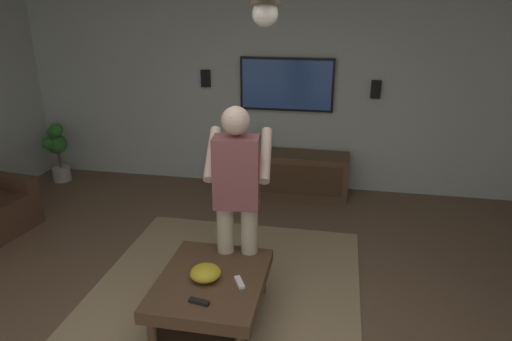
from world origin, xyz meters
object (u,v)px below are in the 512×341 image
Objects in this scene: wall_speaker_left at (376,89)px; wall_speaker_right at (206,78)px; media_console at (282,173)px; bowl at (206,273)px; remote_white at (239,282)px; person_standing at (237,192)px; coffee_table at (212,289)px; ceiling_fan at (264,2)px; remote_black at (199,302)px; potted_plant_tall at (57,148)px; vase_round at (257,143)px; tv at (286,84)px.

wall_speaker_right is (0.00, 2.19, 0.07)m from wall_speaker_left.
media_console reaches higher than bowl.
remote_white is at bearing 0.89° from media_console.
person_standing reaches higher than wall_speaker_left.
coffee_table is 0.85× the size of ceiling_fan.
media_console is at bearing 97.52° from remote_black.
potted_plant_tall is 4.08m from remote_black.
remote_white is 0.68× the size of wall_speaker_right.
media_console is at bearing -86.95° from potted_plant_tall.
potted_plant_tall reaches higher than vase_round.
remote_white is at bearing 160.13° from wall_speaker_left.
wall_speaker_left is at bearing -23.98° from coffee_table.
ceiling_fan reaches higher than wall_speaker_left.
wall_speaker_right is at bearing 172.31° from remote_white.
media_console is at bearing -93.89° from vase_round.
potted_plant_tall reaches higher than bowl.
media_console is 1.97× the size of potted_plant_tall.
ceiling_fan is (-2.45, -3.34, 1.88)m from potted_plant_tall.
media_console is at bearing 152.54° from remote_white.
potted_plant_tall is 3.92× the size of wall_speaker_left.
remote_black is (-2.99, 0.18, 0.14)m from media_console.
tv is at bearing 90.68° from wall_speaker_left.
ceiling_fan is (0.08, -0.42, 1.92)m from bowl.
person_standing is (0.44, -0.11, 0.64)m from coffee_table.
tv is 1.02× the size of ceiling_fan.
coffee_table is 0.34m from remote_black.
tv is 8.01× the size of remote_white.
tv is at bearing 4.03° from ceiling_fan.
tv reaches higher than media_console.
vase_round is at bearing 2.46° from bowl.
bowl is at bearing -4.74° from media_console.
wall_speaker_right reaches higher than vase_round.
vase_round is at bearing -93.89° from media_console.
media_console is 3.15m from potted_plant_tall.
remote_black is at bearing 134.18° from ceiling_fan.
wall_speaker_right is at bearing 16.90° from coffee_table.
media_console is 1.60m from wall_speaker_right.
wall_speaker_left is (0.23, -1.45, 0.71)m from vase_round.
remote_white and remote_black have the same top height.
coffee_table is at bearing -176.75° from vase_round.
wall_speaker_left is 3.17m from ceiling_fan.
wall_speaker_left is (2.95, -1.34, 0.91)m from bowl.
coffee_table is 2.67m from media_console.
bowl is 1.97m from ceiling_fan.
remote_white is at bearing -100.12° from coffee_table.
vase_round is 1.09m from wall_speaker_right.
coffee_table is at bearing -53.08° from bowl.
vase_round is at bearing 11.60° from ceiling_fan.
person_standing is 6.97× the size of bowl.
coffee_table is 0.61× the size of person_standing.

